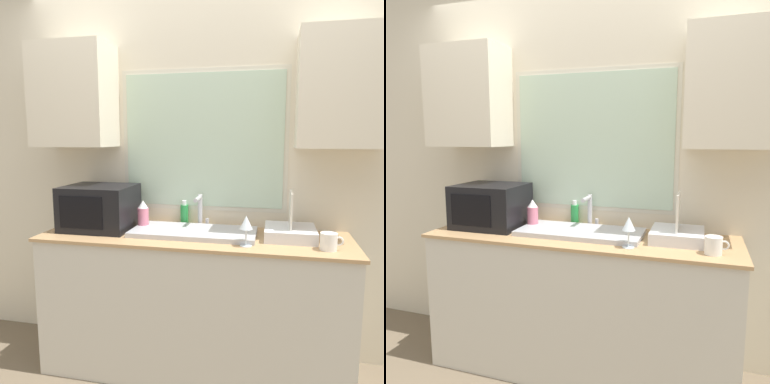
% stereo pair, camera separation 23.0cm
% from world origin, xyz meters
% --- Properties ---
extents(countertop, '(1.94, 0.61, 0.91)m').
position_xyz_m(countertop, '(0.00, 0.29, 0.46)').
color(countertop, beige).
rests_on(countertop, ground_plane).
extents(wall_back, '(6.00, 0.38, 2.60)m').
position_xyz_m(wall_back, '(0.00, 0.57, 1.40)').
color(wall_back, beige).
rests_on(wall_back, ground_plane).
extents(sink_basin, '(0.79, 0.36, 0.03)m').
position_xyz_m(sink_basin, '(-0.01, 0.31, 0.92)').
color(sink_basin, '#B2B2B7').
rests_on(sink_basin, countertop).
extents(faucet, '(0.08, 0.18, 0.23)m').
position_xyz_m(faucet, '(-0.00, 0.50, 1.04)').
color(faucet, '#B7B7BC').
rests_on(faucet, countertop).
extents(microwave, '(0.45, 0.40, 0.29)m').
position_xyz_m(microwave, '(-0.66, 0.32, 1.06)').
color(microwave, black).
rests_on(microwave, countertop).
extents(dish_rack, '(0.30, 0.32, 0.29)m').
position_xyz_m(dish_rack, '(0.59, 0.34, 0.96)').
color(dish_rack, silver).
rests_on(dish_rack, countertop).
extents(spray_bottle, '(0.07, 0.07, 0.20)m').
position_xyz_m(spray_bottle, '(-0.37, 0.37, 1.00)').
color(spray_bottle, '#D8728C').
rests_on(spray_bottle, countertop).
extents(soap_bottle, '(0.06, 0.06, 0.18)m').
position_xyz_m(soap_bottle, '(-0.12, 0.55, 0.99)').
color(soap_bottle, '#268C3F').
rests_on(soap_bottle, countertop).
extents(mug_near_sink, '(0.10, 0.07, 0.08)m').
position_xyz_m(mug_near_sink, '(-0.50, 0.18, 0.95)').
color(mug_near_sink, '#262628').
rests_on(mug_near_sink, countertop).
extents(wine_glass, '(0.08, 0.08, 0.18)m').
position_xyz_m(wine_glass, '(0.34, 0.11, 1.04)').
color(wine_glass, silver).
rests_on(wine_glass, countertop).
extents(mug_by_rack, '(0.13, 0.09, 0.10)m').
position_xyz_m(mug_by_rack, '(0.79, 0.14, 0.96)').
color(mug_by_rack, white).
rests_on(mug_by_rack, countertop).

